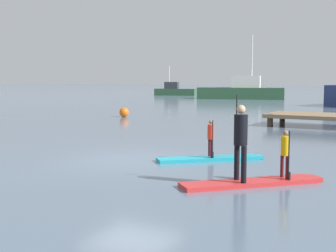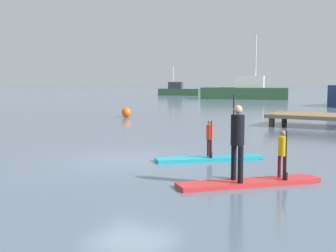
{
  "view_description": "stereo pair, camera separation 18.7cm",
  "coord_description": "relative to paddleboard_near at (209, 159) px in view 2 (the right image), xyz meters",
  "views": [
    {
      "loc": [
        7.66,
        -11.5,
        2.4
      ],
      "look_at": [
        -0.58,
        3.18,
        0.66
      ],
      "focal_mm": 51.01,
      "sensor_mm": 36.0,
      "label": 1
    },
    {
      "loc": [
        7.82,
        -11.4,
        2.4
      ],
      "look_at": [
        -0.58,
        3.18,
        0.66
      ],
      "focal_mm": 51.01,
      "sensor_mm": 36.0,
      "label": 2
    }
  ],
  "objects": [
    {
      "name": "paddler_child_solo",
      "position": [
        0.01,
        -0.01,
        0.65
      ],
      "size": [
        0.3,
        0.32,
        1.08
      ],
      "color": "#4C1419",
      "rests_on": "paddleboard_near"
    },
    {
      "name": "trawler_grey_distant",
      "position": [
        -23.97,
        41.86,
        0.56
      ],
      "size": [
        5.49,
        2.5,
        3.75
      ],
      "color": "#2D5638",
      "rests_on": "ground"
    },
    {
      "name": "ground_plane",
      "position": [
        -2.07,
        -0.96,
        -0.05
      ],
      "size": [
        240.0,
        240.0,
        0.0
      ],
      "primitive_type": "plane",
      "color": "slate"
    },
    {
      "name": "paddler_child_front",
      "position": [
        2.67,
        -1.83,
        0.67
      ],
      "size": [
        0.32,
        0.31,
        1.1
      ],
      "color": "#4C1419",
      "rests_on": "paddleboard_far"
    },
    {
      "name": "fishing_boat_green_midground",
      "position": [
        -12.78,
        36.52,
        0.82
      ],
      "size": [
        9.51,
        4.57,
        6.84
      ],
      "color": "#2D5638",
      "rests_on": "ground"
    },
    {
      "name": "mooring_buoy_near",
      "position": [
        -10.68,
        11.11,
        0.23
      ],
      "size": [
        0.57,
        0.57,
        0.57
      ],
      "primitive_type": "sphere",
      "color": "orange",
      "rests_on": "ground"
    },
    {
      "name": "paddleboard_far",
      "position": [
        2.11,
        -2.4,
        -0.0
      ],
      "size": [
        2.7,
        2.79,
        0.1
      ],
      "color": "red",
      "rests_on": "ground"
    },
    {
      "name": "paddleboard_near",
      "position": [
        0.0,
        0.0,
        0.0
      ],
      "size": [
        2.64,
        2.48,
        0.1
      ],
      "color": "#1E9EB2",
      "rests_on": "ground"
    },
    {
      "name": "paddler_adult",
      "position": [
        1.89,
        -2.62,
        1.02
      ],
      "size": [
        0.43,
        0.42,
        1.91
      ],
      "color": "black",
      "rests_on": "paddleboard_far"
    }
  ]
}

